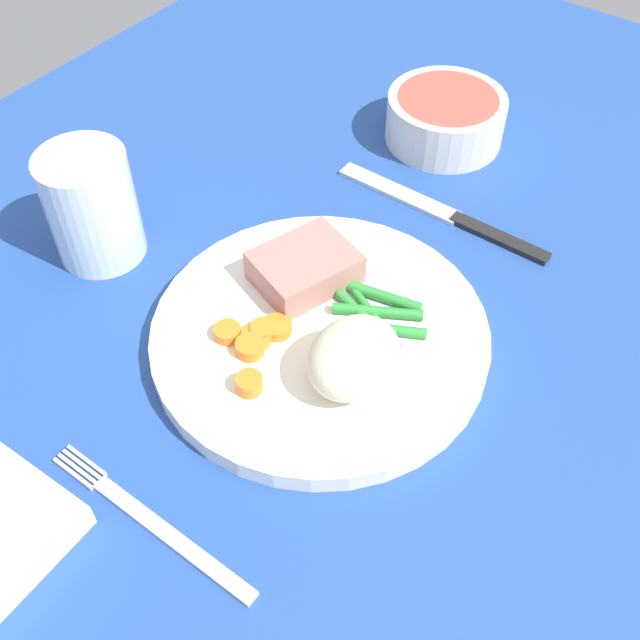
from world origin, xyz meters
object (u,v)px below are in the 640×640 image
fork (152,522)px  salad_bowl (446,116)px  knife (445,214)px  water_glass (94,213)px  dinner_plate (320,336)px  meat_portion (305,268)px

fork → salad_bowl: size_ratio=1.49×
knife → water_glass: 29.59cm
dinner_plate → salad_bowl: 28.33cm
meat_portion → salad_bowl: salad_bowl is taller
knife → salad_bowl: (9.63, 5.93, 2.37)cm
dinner_plate → salad_bowl: size_ratio=2.24×
fork → water_glass: bearing=52.5°
knife → water_glass: bearing=133.5°
fork → water_glass: 26.18cm
fork → salad_bowl: (45.75, 5.90, 2.37)cm
knife → dinner_plate: bearing=177.8°
salad_bowl → meat_portion: bearing=-176.0°
water_glass → salad_bowl: water_glass is taller
fork → water_glass: (15.45, 20.79, 3.80)cm
meat_portion → knife: (14.69, -4.23, -2.71)cm
dinner_plate → knife: dinner_plate is taller
meat_portion → fork: 22.01cm
meat_portion → knife: 15.52cm
dinner_plate → knife: (18.07, -0.29, -0.60)cm
meat_portion → salad_bowl: size_ratio=0.66×
dinner_plate → salad_bowl: (27.70, 5.64, 1.77)cm
dinner_plate → salad_bowl: salad_bowl is taller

